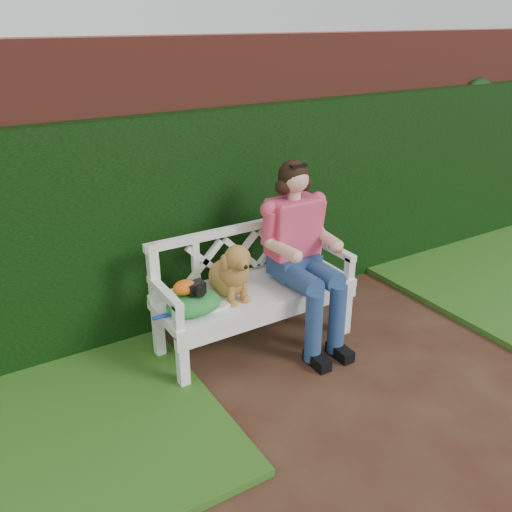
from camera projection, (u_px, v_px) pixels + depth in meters
ground at (405, 399)px, 3.59m from camera, size 60.00×60.00×0.00m
brick_wall at (256, 172)px, 4.62m from camera, size 10.00×0.30×2.20m
ivy_hedge at (270, 207)px, 4.56m from camera, size 10.00×0.18×1.70m
grass_right at (512, 266)px, 5.43m from camera, size 2.60×2.00×0.05m
garden_bench at (256, 318)px, 4.09m from camera, size 1.61×0.70×0.48m
seated_woman at (296, 255)px, 4.05m from camera, size 0.82×0.93×1.37m
dog at (230, 269)px, 3.81m from camera, size 0.42×0.47×0.44m
tennis_racket at (208, 303)px, 3.77m from camera, size 0.68×0.43×0.03m
green_bag at (194, 303)px, 3.67m from camera, size 0.47×0.41×0.13m
camera_item at (195, 288)px, 3.64m from camera, size 0.13×0.10×0.08m
baseball_glove at (185, 287)px, 3.62m from camera, size 0.17×0.12×0.10m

